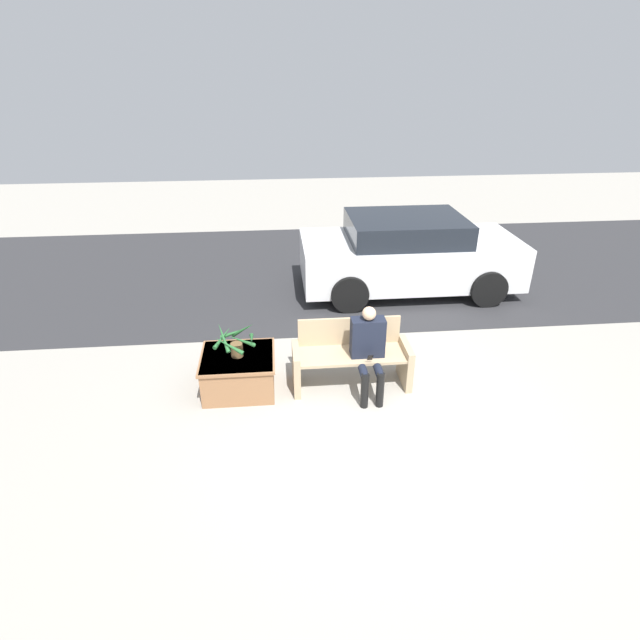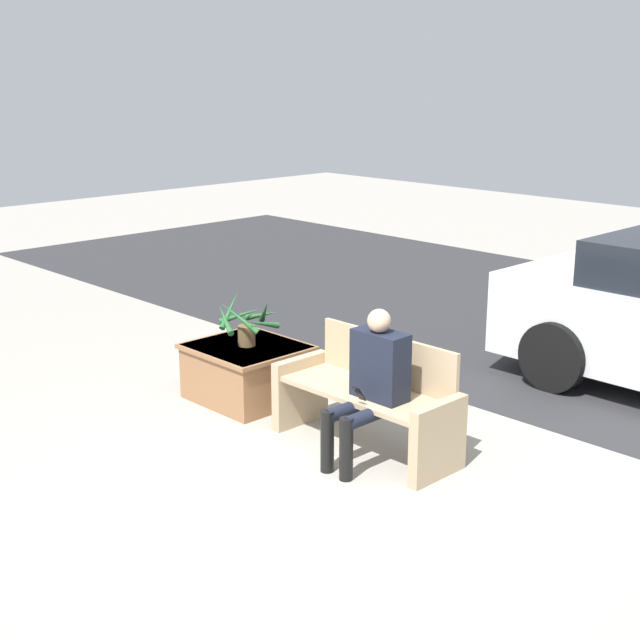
{
  "view_description": "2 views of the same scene",
  "coord_description": "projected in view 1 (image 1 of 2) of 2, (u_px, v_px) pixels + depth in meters",
  "views": [
    {
      "loc": [
        -1.19,
        -4.82,
        3.98
      ],
      "look_at": [
        -0.61,
        1.3,
        0.82
      ],
      "focal_mm": 28.0,
      "sensor_mm": 36.0,
      "label": 1
    },
    {
      "loc": [
        4.32,
        -4.0,
        2.95
      ],
      "look_at": [
        -1.1,
        1.25,
        0.84
      ],
      "focal_mm": 50.0,
      "sensor_mm": 36.0,
      "label": 2
    }
  ],
  "objects": [
    {
      "name": "bench",
      "position": [
        351.0,
        356.0,
        6.81
      ],
      "size": [
        1.6,
        0.58,
        0.9
      ],
      "color": "tan",
      "rests_on": "ground_plane"
    },
    {
      "name": "potted_plant",
      "position": [
        236.0,
        341.0,
        6.55
      ],
      "size": [
        0.57,
        0.58,
        0.48
      ],
      "color": "brown",
      "rests_on": "planter_box"
    },
    {
      "name": "ground_plane",
      "position": [
        379.0,
        424.0,
        6.19
      ],
      "size": [
        30.0,
        30.0,
        0.0
      ],
      "primitive_type": "plane",
      "color": "#9E998E"
    },
    {
      "name": "planter_box",
      "position": [
        239.0,
        371.0,
        6.75
      ],
      "size": [
        0.99,
        0.91,
        0.52
      ],
      "color": "#936642",
      "rests_on": "ground_plane"
    },
    {
      "name": "parked_car",
      "position": [
        408.0,
        254.0,
        9.58
      ],
      "size": [
        4.11,
        1.98,
        1.46
      ],
      "color": "silver",
      "rests_on": "ground_plane"
    },
    {
      "name": "person_seated",
      "position": [
        369.0,
        347.0,
        6.54
      ],
      "size": [
        0.45,
        0.63,
        1.22
      ],
      "color": "black",
      "rests_on": "ground_plane"
    },
    {
      "name": "road_surface",
      "position": [
        331.0,
        269.0,
        10.87
      ],
      "size": [
        20.0,
        6.0,
        0.01
      ],
      "primitive_type": "cube",
      "color": "#2D2D30",
      "rests_on": "ground_plane"
    }
  ]
}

